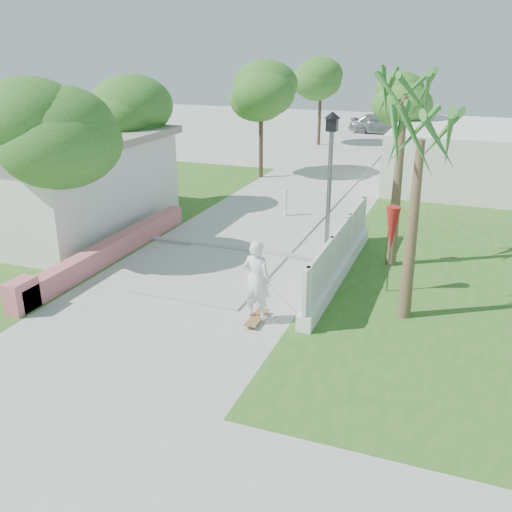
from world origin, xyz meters
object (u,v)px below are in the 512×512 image
at_px(bollard, 285,202).
at_px(dog, 254,276).
at_px(patio_umbrella, 392,230).
at_px(street_lamp, 329,187).
at_px(parked_car, 381,124).
at_px(skateboarder, 253,272).

distance_m(bollard, dog, 6.37).
bearing_deg(patio_umbrella, street_lamp, 152.24).
bearing_deg(dog, street_lamp, 52.06).
bearing_deg(parked_car, bollard, -176.87).
bearing_deg(bollard, skateboarder, -77.79).
xyz_separation_m(patio_umbrella, dog, (-3.45, -0.76, -1.46)).
distance_m(bollard, skateboarder, 7.70).
height_order(street_lamp, bollard, street_lamp).
height_order(street_lamp, skateboarder, street_lamp).
relative_size(street_lamp, patio_umbrella, 1.93).
bearing_deg(bollard, patio_umbrella, -50.09).
height_order(skateboarder, parked_car, skateboarder).
xyz_separation_m(skateboarder, parked_car, (-1.69, 29.32, -0.15)).
xyz_separation_m(street_lamp, bollard, (-2.70, 4.50, -1.84)).
distance_m(street_lamp, dog, 3.21).
height_order(street_lamp, parked_car, street_lamp).
distance_m(patio_umbrella, parked_car, 27.71).
bearing_deg(bollard, street_lamp, -59.04).
xyz_separation_m(patio_umbrella, parked_car, (-4.66, 27.30, -0.95)).
relative_size(patio_umbrella, parked_car, 0.53).
height_order(street_lamp, patio_umbrella, street_lamp).
relative_size(street_lamp, bollard, 4.07).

